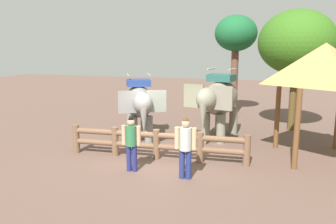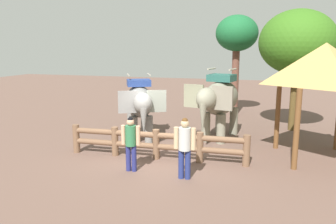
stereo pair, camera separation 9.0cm
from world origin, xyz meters
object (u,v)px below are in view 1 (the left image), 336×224
tourist_man_in_blue (131,140)px  tree_far_left (297,43)px  log_fence (156,142)px  tree_back_center (236,36)px  thatched_shelter (325,65)px  elephant_near_left (139,103)px  elephant_center (219,100)px  tourist_woman_in_black (185,144)px

tourist_man_in_blue → tree_far_left: (5.16, 7.07, 3.04)m
log_fence → tree_back_center: 9.73m
log_fence → tourist_man_in_blue: (-0.37, -1.32, 0.40)m
tourist_man_in_blue → tree_back_center: size_ratio=0.31×
tourist_man_in_blue → thatched_shelter: thatched_shelter is taller
tree_back_center → elephant_near_left: bearing=-116.2°
tourist_man_in_blue → thatched_shelter: size_ratio=0.43×
elephant_center → tourist_woman_in_black: bearing=-93.9°
elephant_center → elephant_near_left: bearing=-161.2°
log_fence → elephant_near_left: (-1.45, 2.14, 0.95)m
tourist_man_in_blue → tree_back_center: (2.18, 10.08, 3.46)m
log_fence → tree_far_left: tree_far_left is taller
log_fence → thatched_shelter: size_ratio=1.59×
elephant_center → thatched_shelter: 4.29m
elephant_center → tree_back_center: (0.11, 5.55, 2.79)m
log_fence → tourist_man_in_blue: 1.43m
tourist_man_in_blue → tree_far_left: tree_far_left is taller
elephant_near_left → tourist_woman_in_black: (2.82, -3.58, -0.48)m
log_fence → tree_back_center: bearing=78.4°
elephant_near_left → tree_far_left: 7.62m
log_fence → elephant_center: size_ratio=1.79×
tourist_man_in_blue → tree_far_left: bearing=53.9°
log_fence → elephant_near_left: size_ratio=1.96×
elephant_center → log_fence: bearing=-117.9°
log_fence → elephant_near_left: elephant_near_left is taller
elephant_near_left → tourist_man_in_blue: size_ratio=1.86×
tree_back_center → elephant_center: bearing=-91.1°
thatched_shelter → elephant_near_left: bearing=176.2°
elephant_center → tree_far_left: size_ratio=0.64×
elephant_near_left → tree_back_center: tree_back_center is taller
log_fence → thatched_shelter: bearing=17.3°
tourist_woman_in_black → tourist_man_in_blue: (-1.75, 0.12, -0.06)m
log_fence → tourist_woman_in_black: tourist_woman_in_black is taller
tree_far_left → tree_back_center: 4.25m
elephant_near_left → tree_far_left: tree_far_left is taller
log_fence → tree_back_center: (1.80, 8.75, 3.86)m
log_fence → tree_back_center: tree_back_center is taller
elephant_center → tree_back_center: 6.21m
elephant_near_left → tourist_woman_in_black: 4.59m
log_fence → tree_back_center: size_ratio=1.13×
thatched_shelter → tree_back_center: tree_back_center is taller
tree_far_left → elephant_center: bearing=-140.5°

